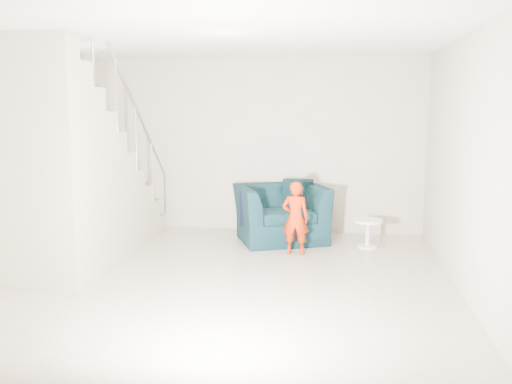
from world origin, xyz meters
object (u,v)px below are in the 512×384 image
toddler (295,218)px  staircase (77,188)px  armchair (281,213)px  side_table (368,229)px

toddler → staircase: (-2.65, -0.79, 0.46)m
armchair → toddler: toddler is taller
armchair → toddler: (0.27, -0.75, 0.09)m
toddler → staircase: bearing=18.0°
armchair → side_table: bearing=-33.1°
armchair → side_table: (1.24, -0.24, -0.14)m
side_table → staircase: staircase is taller
toddler → side_table: size_ratio=2.45×
toddler → staircase: 2.81m
armchair → staircase: bearing=-169.1°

